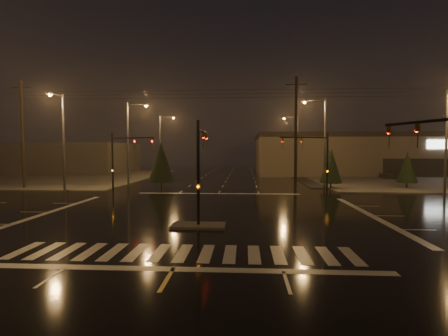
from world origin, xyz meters
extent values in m
plane|color=black|center=(0.00, 0.00, 0.00)|extent=(140.00, 140.00, 0.00)
cube|color=#46443E|center=(30.00, 30.00, 0.06)|extent=(36.00, 36.00, 0.12)
cube|color=#46443E|center=(-30.00, 30.00, 0.06)|extent=(36.00, 36.00, 0.12)
cube|color=#46443E|center=(0.00, -4.00, 0.07)|extent=(3.00, 1.60, 0.15)
cube|color=beige|center=(0.00, -9.00, 0.01)|extent=(15.00, 2.60, 0.01)
cube|color=beige|center=(0.00, -11.00, 0.01)|extent=(16.00, 0.50, 0.01)
cube|color=beige|center=(0.00, 11.00, 0.01)|extent=(16.00, 0.50, 0.01)
cube|color=#6A5B4C|center=(35.00, 46.00, 3.50)|extent=(60.00, 28.00, 7.00)
cube|color=black|center=(35.00, 46.00, 6.80)|extent=(60.20, 28.20, 0.80)
cube|color=#3E3937|center=(-35.00, 42.00, 2.80)|extent=(30.00, 18.00, 5.60)
cylinder|color=black|center=(0.00, -4.00, 3.00)|extent=(0.18, 0.18, 6.00)
cylinder|color=black|center=(0.00, -1.75, 5.50)|extent=(0.12, 4.50, 0.12)
imported|color=#594707|center=(0.00, 0.27, 5.45)|extent=(0.16, 0.20, 1.00)
cube|color=#594707|center=(0.00, -4.00, 2.30)|extent=(0.25, 0.18, 0.35)
cylinder|color=black|center=(10.50, 10.50, 3.00)|extent=(0.18, 0.18, 6.00)
cylinder|color=black|center=(8.15, 9.64, 5.50)|extent=(4.74, 1.82, 0.12)
imported|color=#594707|center=(6.04, 8.88, 5.45)|extent=(0.24, 0.22, 1.00)
cube|color=#594707|center=(10.50, 10.50, 2.30)|extent=(0.25, 0.18, 0.35)
cylinder|color=black|center=(-10.50, 10.50, 3.00)|extent=(0.18, 0.18, 6.00)
cylinder|color=black|center=(-8.15, 9.64, 5.50)|extent=(4.74, 1.82, 0.12)
imported|color=#594707|center=(-6.04, 8.88, 5.45)|extent=(0.24, 0.22, 1.00)
cube|color=#594707|center=(-10.50, 10.50, 2.30)|extent=(0.25, 0.18, 0.35)
cylinder|color=black|center=(9.82, -8.62, 5.50)|extent=(1.48, 3.80, 0.12)
imported|color=#594707|center=(9.20, -6.93, 5.45)|extent=(0.22, 0.24, 1.00)
cylinder|color=#38383A|center=(-11.50, 18.00, 5.00)|extent=(0.24, 0.24, 10.00)
cylinder|color=#38383A|center=(-10.30, 18.00, 9.80)|extent=(2.40, 0.14, 0.14)
cube|color=#38383A|center=(-9.20, 18.00, 9.75)|extent=(0.70, 0.30, 0.18)
sphere|color=orange|center=(-9.20, 18.00, 9.62)|extent=(0.32, 0.32, 0.32)
cylinder|color=#38383A|center=(-11.50, 34.00, 5.00)|extent=(0.24, 0.24, 10.00)
cylinder|color=#38383A|center=(-10.30, 34.00, 9.80)|extent=(2.40, 0.14, 0.14)
cube|color=#38383A|center=(-9.20, 34.00, 9.75)|extent=(0.70, 0.30, 0.18)
sphere|color=orange|center=(-9.20, 34.00, 9.62)|extent=(0.32, 0.32, 0.32)
cylinder|color=#38383A|center=(11.50, 16.00, 5.00)|extent=(0.24, 0.24, 10.00)
cylinder|color=#38383A|center=(10.30, 16.00, 9.80)|extent=(2.40, 0.14, 0.14)
cube|color=#38383A|center=(9.20, 16.00, 9.75)|extent=(0.70, 0.30, 0.18)
sphere|color=orange|center=(9.20, 16.00, 9.62)|extent=(0.32, 0.32, 0.32)
cylinder|color=#38383A|center=(11.50, 36.00, 5.00)|extent=(0.24, 0.24, 10.00)
cylinder|color=#38383A|center=(10.30, 36.00, 9.80)|extent=(2.40, 0.14, 0.14)
cube|color=#38383A|center=(9.20, 36.00, 9.75)|extent=(0.70, 0.30, 0.18)
sphere|color=orange|center=(9.20, 36.00, 9.62)|extent=(0.32, 0.32, 0.32)
cylinder|color=#38383A|center=(-16.00, 11.50, 5.00)|extent=(0.24, 0.24, 10.00)
cylinder|color=#38383A|center=(-16.00, 10.30, 9.80)|extent=(0.14, 2.40, 0.14)
cube|color=#38383A|center=(-16.00, 9.20, 9.75)|extent=(0.30, 0.70, 0.18)
sphere|color=orange|center=(-16.00, 9.20, 9.62)|extent=(0.32, 0.32, 0.32)
cylinder|color=#38383A|center=(22.00, 11.50, 5.00)|extent=(0.24, 0.24, 10.00)
cylinder|color=black|center=(-22.00, 14.00, 6.00)|extent=(0.32, 0.32, 12.00)
cube|color=black|center=(-22.00, 14.00, 11.20)|extent=(2.20, 0.12, 0.12)
cylinder|color=black|center=(8.00, 14.00, 6.00)|extent=(0.32, 0.32, 12.00)
cube|color=black|center=(8.00, 14.00, 11.20)|extent=(2.20, 0.12, 0.12)
cylinder|color=black|center=(12.13, 15.78, 0.35)|extent=(0.18, 0.18, 0.70)
cone|color=black|center=(12.13, 15.78, 2.59)|extent=(2.42, 2.42, 3.78)
cylinder|color=black|center=(20.75, 16.66, 0.35)|extent=(0.18, 0.18, 0.70)
cone|color=black|center=(20.75, 16.66, 2.40)|extent=(2.18, 2.18, 3.40)
cylinder|color=black|center=(-6.89, 15.71, 0.35)|extent=(0.18, 0.18, 0.70)
cone|color=black|center=(-6.89, 15.71, 2.99)|extent=(2.93, 2.93, 4.57)
imported|color=black|center=(24.21, 28.80, 0.65)|extent=(3.35, 4.07, 1.31)
camera|label=1|loc=(2.60, -23.39, 4.36)|focal=28.00mm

